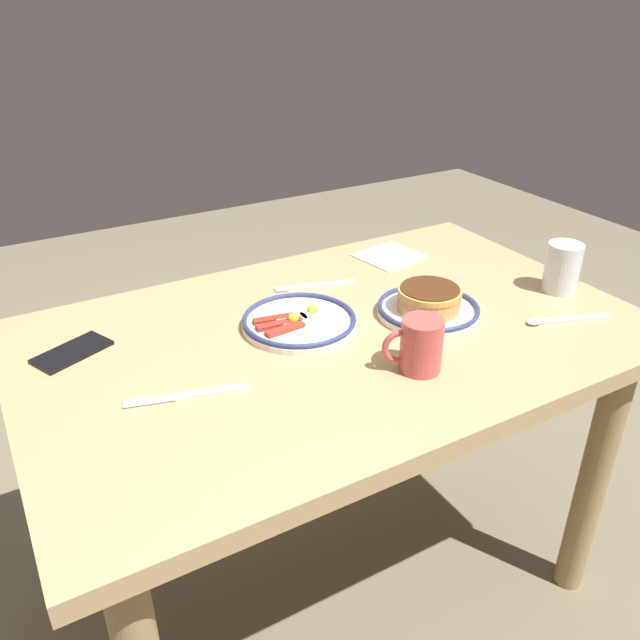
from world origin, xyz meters
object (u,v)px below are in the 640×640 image
at_px(drinking_glass, 562,270).
at_px(coffee_mug, 420,345).
at_px(plate_near_main, 299,321).
at_px(plate_center_pancakes, 429,305).
at_px(paper_napkin, 389,256).
at_px(butter_knife, 188,395).
at_px(cell_phone, 72,352).
at_px(tea_spoon, 556,320).
at_px(fork_near, 315,286).

bearing_deg(drinking_glass, coffee_mug, 12.50).
distance_m(plate_near_main, plate_center_pancakes, 0.28).
xyz_separation_m(paper_napkin, butter_knife, (0.67, 0.34, 0.00)).
xyz_separation_m(coffee_mug, cell_phone, (0.55, -0.38, -0.05)).
xyz_separation_m(butter_knife, tea_spoon, (-0.77, 0.13, 0.00)).
bearing_deg(plate_near_main, coffee_mug, 114.23).
bearing_deg(paper_napkin, plate_near_main, 29.35).
height_order(drinking_glass, tea_spoon, drinking_glass).
bearing_deg(tea_spoon, paper_napkin, -77.96).
bearing_deg(cell_phone, plate_near_main, 140.37).
bearing_deg(drinking_glass, butter_knife, -1.20).
relative_size(drinking_glass, butter_knife, 0.53).
relative_size(plate_center_pancakes, coffee_mug, 2.01).
bearing_deg(paper_napkin, tea_spoon, 102.04).
xyz_separation_m(cell_phone, butter_knife, (-0.15, 0.25, -0.00)).
height_order(fork_near, tea_spoon, tea_spoon).
relative_size(paper_napkin, butter_knife, 0.69).
bearing_deg(fork_near, butter_knife, 34.09).
bearing_deg(plate_center_pancakes, fork_near, -59.76).
xyz_separation_m(plate_near_main, plate_center_pancakes, (-0.27, 0.09, 0.01)).
bearing_deg(tea_spoon, coffee_mug, 0.40).
height_order(plate_near_main, paper_napkin, plate_near_main).
xyz_separation_m(paper_napkin, fork_near, (0.26, 0.06, 0.00)).
distance_m(plate_center_pancakes, cell_phone, 0.74).
bearing_deg(plate_center_pancakes, butter_knife, 3.61).
height_order(cell_phone, butter_knife, cell_phone).
relative_size(fork_near, butter_knife, 0.90).
bearing_deg(tea_spoon, plate_near_main, -27.62).
bearing_deg(plate_near_main, cell_phone, -15.77).
relative_size(coffee_mug, paper_napkin, 0.74).
xyz_separation_m(coffee_mug, tea_spoon, (-0.37, -0.00, -0.05)).
height_order(cell_phone, paper_napkin, cell_phone).
height_order(plate_near_main, drinking_glass, drinking_glass).
relative_size(plate_center_pancakes, paper_napkin, 1.48).
xyz_separation_m(cell_phone, fork_near, (-0.56, -0.03, -0.00)).
distance_m(cell_phone, butter_knife, 0.29).
relative_size(fork_near, tea_spoon, 1.06).
relative_size(plate_near_main, plate_center_pancakes, 1.08).
bearing_deg(fork_near, paper_napkin, -166.42).
relative_size(drinking_glass, fork_near, 0.59).
xyz_separation_m(drinking_glass, tea_spoon, (0.13, 0.11, -0.05)).
relative_size(plate_near_main, fork_near, 1.24).
bearing_deg(butter_knife, plate_center_pancakes, -176.39).
xyz_separation_m(paper_napkin, tea_spoon, (-0.10, 0.47, 0.00)).
relative_size(cell_phone, butter_knife, 0.66).
bearing_deg(butter_knife, tea_spoon, 170.73).
distance_m(cell_phone, paper_napkin, 0.82).
xyz_separation_m(drinking_glass, butter_knife, (0.90, -0.02, -0.05)).
bearing_deg(fork_near, plate_center_pancakes, 120.24).
bearing_deg(butter_knife, cell_phone, -59.73).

